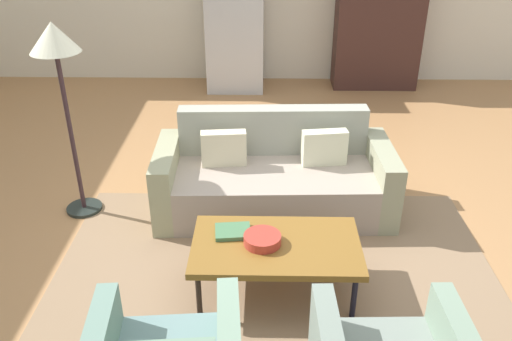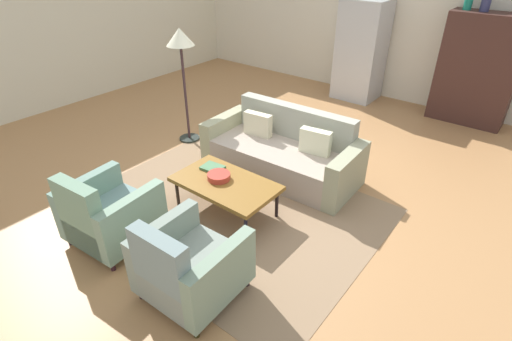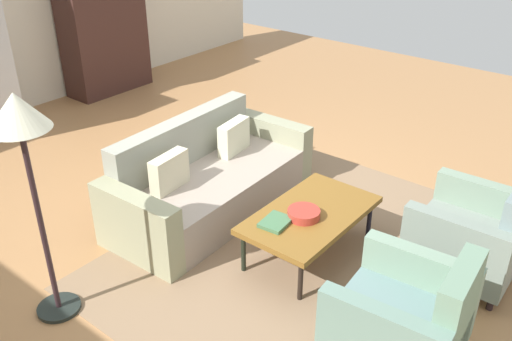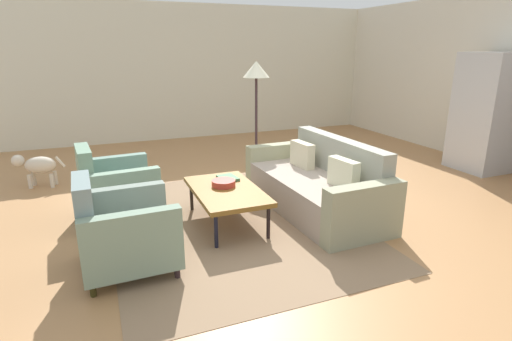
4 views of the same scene
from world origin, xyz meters
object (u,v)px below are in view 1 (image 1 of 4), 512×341
at_px(cabinet, 378,25).
at_px(coffee_table, 276,248).
at_px(floor_lamp, 57,57).
at_px(refrigerator, 235,24).
at_px(book_stack, 233,231).
at_px(fruit_bowl, 262,239).
at_px(couch, 274,177).

bearing_deg(cabinet, coffee_table, -108.25).
xyz_separation_m(coffee_table, cabinet, (1.51, 4.58, 0.52)).
bearing_deg(floor_lamp, coffee_table, -31.14).
height_order(cabinet, refrigerator, refrigerator).
distance_m(book_stack, cabinet, 4.84).
height_order(fruit_bowl, refrigerator, refrigerator).
xyz_separation_m(coffee_table, floor_lamp, (-1.75, 1.06, 1.07)).
height_order(coffee_table, book_stack, book_stack).
xyz_separation_m(cabinet, floor_lamp, (-3.26, -3.52, 0.54)).
bearing_deg(coffee_table, refrigerator, 96.66).
height_order(coffee_table, refrigerator, refrigerator).
bearing_deg(fruit_bowl, cabinet, 70.65).
bearing_deg(coffee_table, floor_lamp, 148.86).
bearing_deg(cabinet, couch, -114.04).
bearing_deg(fruit_bowl, floor_lamp, 147.38).
height_order(couch, refrigerator, refrigerator).
bearing_deg(book_stack, coffee_table, -20.99).
xyz_separation_m(fruit_bowl, floor_lamp, (-1.65, 1.06, 1.00)).
xyz_separation_m(couch, cabinet, (1.51, 3.39, 0.61)).
height_order(couch, book_stack, couch).
relative_size(fruit_bowl, cabinet, 0.15).
xyz_separation_m(coffee_table, refrigerator, (-0.52, 4.47, 0.55)).
xyz_separation_m(coffee_table, fruit_bowl, (-0.10, 0.00, 0.07)).
xyz_separation_m(book_stack, floor_lamp, (-1.44, 0.94, 1.02)).
relative_size(book_stack, cabinet, 0.15).
bearing_deg(refrigerator, coffee_table, -83.34).
bearing_deg(book_stack, refrigerator, 92.74).
bearing_deg(coffee_table, fruit_bowl, 180.00).
distance_m(coffee_table, refrigerator, 4.54).
bearing_deg(refrigerator, cabinet, 2.95).
relative_size(refrigerator, floor_lamp, 1.08).
relative_size(cabinet, floor_lamp, 1.05).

